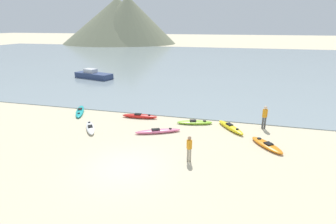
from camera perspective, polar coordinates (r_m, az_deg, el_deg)
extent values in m
plane|color=beige|center=(14.49, -9.20, -11.76)|extent=(400.00, 400.00, 0.00)
cube|color=gray|center=(55.50, 9.23, 10.79)|extent=(160.00, 70.00, 0.06)
cone|color=#6B7056|center=(113.28, -10.79, 18.92)|extent=(44.19, 44.19, 17.42)
cone|color=#6B7056|center=(109.95, -8.56, 19.17)|extent=(37.03, 37.03, 17.82)
ellipsoid|color=yellow|center=(19.59, 13.44, -3.24)|extent=(2.22, 2.74, 0.32)
cube|color=black|center=(19.64, 13.24, -2.60)|extent=(0.58, 0.62, 0.05)
cylinder|color=black|center=(18.92, 14.86, -3.59)|extent=(0.21, 0.21, 0.02)
ellipsoid|color=#E5668C|center=(18.47, -2.20, -4.19)|extent=(3.17, 1.89, 0.25)
cube|color=black|center=(18.40, -2.71, -3.79)|extent=(0.66, 0.53, 0.05)
cylinder|color=black|center=(18.56, 0.51, -3.61)|extent=(0.20, 0.20, 0.02)
ellipsoid|color=#8CCC2D|center=(20.20, 5.83, -2.26)|extent=(2.80, 1.32, 0.24)
cube|color=black|center=(20.14, 5.46, -1.87)|extent=(0.56, 0.49, 0.05)
cylinder|color=black|center=(20.22, 7.95, -1.92)|extent=(0.25, 0.25, 0.02)
ellipsoid|color=teal|center=(23.88, -18.62, 0.16)|extent=(2.11, 3.26, 0.26)
cube|color=black|center=(23.99, -18.62, 0.62)|extent=(0.58, 0.69, 0.05)
cylinder|color=black|center=(22.96, -18.85, -0.22)|extent=(0.22, 0.22, 0.02)
ellipsoid|color=red|center=(21.48, -6.19, -0.90)|extent=(2.96, 0.86, 0.30)
cube|color=black|center=(21.46, -6.58, -0.43)|extent=(0.55, 0.38, 0.05)
cylinder|color=black|center=(21.23, -4.12, -0.61)|extent=(0.22, 0.22, 0.02)
ellipsoid|color=orange|center=(17.53, 20.70, -6.72)|extent=(2.16, 2.55, 0.26)
cube|color=black|center=(17.38, 21.04, -6.41)|extent=(0.62, 0.63, 0.05)
cylinder|color=black|center=(17.95, 19.25, -5.44)|extent=(0.27, 0.27, 0.02)
ellipsoid|color=white|center=(19.87, -16.57, -3.27)|extent=(2.02, 2.57, 0.28)
cube|color=black|center=(19.68, -16.58, -2.97)|extent=(0.53, 0.58, 0.05)
cylinder|color=black|center=(20.52, -16.77, -2.14)|extent=(0.20, 0.20, 0.02)
cylinder|color=gray|center=(14.73, 4.33, -9.32)|extent=(0.11, 0.11, 0.77)
cylinder|color=gray|center=(14.71, 4.86, -9.37)|extent=(0.11, 0.11, 0.77)
cube|color=orange|center=(14.43, 4.66, -7.05)|extent=(0.27, 0.26, 0.54)
cylinder|color=orange|center=(14.44, 4.22, -6.96)|extent=(0.08, 0.08, 0.51)
cylinder|color=orange|center=(14.41, 5.11, -7.05)|extent=(0.08, 0.08, 0.51)
sphere|color=#A37A5B|center=(14.27, 4.70, -5.67)|extent=(0.21, 0.21, 0.21)
cylinder|color=#4C4C4C|center=(20.29, 19.91, -2.26)|extent=(0.13, 0.13, 0.88)
cylinder|color=#4C4C4C|center=(20.30, 20.35, -2.30)|extent=(0.13, 0.13, 0.88)
cube|color=orange|center=(20.06, 20.37, -0.27)|extent=(0.30, 0.31, 0.62)
cylinder|color=orange|center=(20.04, 20.00, -0.20)|extent=(0.09, 0.09, 0.59)
cylinder|color=orange|center=(20.07, 20.74, -0.26)|extent=(0.09, 0.09, 0.59)
sphere|color=beige|center=(19.93, 20.50, 0.91)|extent=(0.24, 0.24, 0.24)
cube|color=navy|center=(38.61, -15.85, 7.64)|extent=(5.90, 3.19, 0.75)
cube|color=silver|center=(38.90, -16.53, 8.61)|extent=(1.91, 1.49, 0.53)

